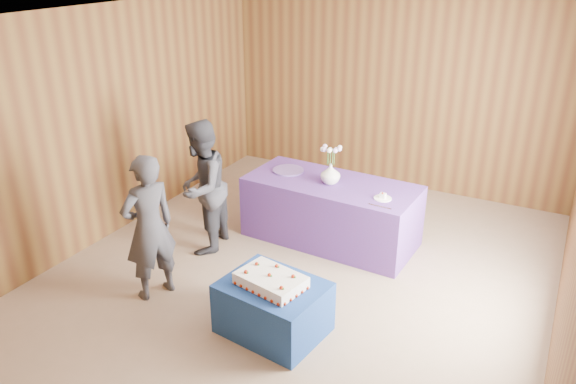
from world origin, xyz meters
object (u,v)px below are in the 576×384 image
Objects in this scene: vase at (330,174)px; sheet_cake at (271,280)px; guest_left at (149,228)px; serving_table at (331,211)px; cake_table at (273,308)px; guest_right at (202,187)px.

sheet_cake is at bearing -82.23° from vase.
guest_left reaches higher than vase.
serving_table reaches higher than sheet_cake.
guest_right is at bearing 153.90° from cake_table.
vase is (-0.25, 1.85, 0.31)m from sheet_cake.
guest_right is at bearing 157.42° from sheet_cake.
guest_right is (-1.21, -0.84, -0.09)m from vase.
sheet_cake is (-0.01, -0.02, 0.30)m from cake_table.
sheet_cake is at bearing 43.09° from guest_right.
serving_table is 1.55m from guest_right.
cake_table is 0.45× the size of serving_table.
sheet_cake is 0.44× the size of guest_right.
cake_table is 0.58× the size of guest_right.
guest_right is (-1.22, -0.87, 0.40)m from serving_table.
serving_table is 1.29× the size of guest_right.
serving_table is 1.33× the size of guest_left.
vase is at bearing 105.83° from cake_table.
cake_table is 3.81× the size of vase.
cake_table is at bearing 79.71° from sheet_cake.
vase reaches higher than sheet_cake.
serving_table is 8.47× the size of vase.
serving_table is (-0.25, 1.86, 0.12)m from cake_table.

